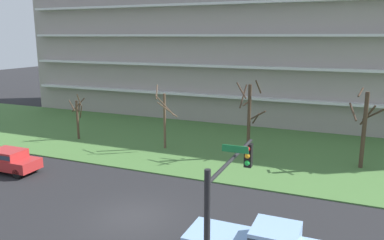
% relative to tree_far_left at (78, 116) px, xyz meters
% --- Properties ---
extents(ground, '(160.00, 160.00, 0.00)m').
position_rel_tree_far_left_xyz_m(ground, '(12.45, -11.18, -2.13)').
color(ground, '#232326').
extents(grass_lawn_strip, '(80.00, 16.00, 0.08)m').
position_rel_tree_far_left_xyz_m(grass_lawn_strip, '(12.45, 2.82, -2.09)').
color(grass_lawn_strip, '#477238').
rests_on(grass_lawn_strip, ground).
extents(apartment_building, '(54.42, 11.40, 18.44)m').
position_rel_tree_far_left_xyz_m(apartment_building, '(12.45, 16.04, 7.09)').
color(apartment_building, '#9E938C').
rests_on(apartment_building, ground).
extents(tree_far_left, '(1.38, 1.47, 4.19)m').
position_rel_tree_far_left_xyz_m(tree_far_left, '(0.00, 0.00, 0.00)').
color(tree_far_left, '#4C3828').
rests_on(tree_far_left, ground).
extents(tree_left, '(2.04, 1.56, 5.29)m').
position_rel_tree_far_left_xyz_m(tree_left, '(8.56, 0.23, 0.52)').
color(tree_left, brown).
rests_on(tree_left, ground).
extents(tree_center, '(2.27, 2.28, 6.08)m').
position_rel_tree_far_left_xyz_m(tree_center, '(15.44, 0.79, 1.09)').
color(tree_center, '#423023').
rests_on(tree_center, ground).
extents(tree_right, '(2.47, 2.45, 5.69)m').
position_rel_tree_far_left_xyz_m(tree_right, '(23.39, 1.46, 0.89)').
color(tree_right, '#423023').
rests_on(tree_right, ground).
extents(sedan_red_near_left, '(4.42, 1.86, 1.57)m').
position_rel_tree_far_left_xyz_m(sedan_red_near_left, '(1.05, -8.68, -1.26)').
color(sedan_red_near_left, '#B22828').
rests_on(sedan_red_near_left, ground).
extents(traffic_signal_mast, '(0.90, 4.79, 5.68)m').
position_rel_tree_far_left_xyz_m(traffic_signal_mast, '(19.00, -16.10, 1.76)').
color(traffic_signal_mast, black).
rests_on(traffic_signal_mast, ground).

